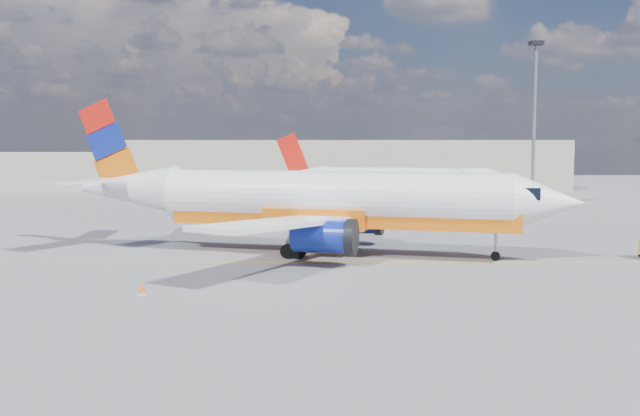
{
  "coord_description": "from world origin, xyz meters",
  "views": [
    {
      "loc": [
        -0.17,
        -42.94,
        7.94
      ],
      "look_at": [
        0.05,
        3.84,
        3.5
      ],
      "focal_mm": 40.0,
      "sensor_mm": 36.0,
      "label": 1
    }
  ],
  "objects": [
    {
      "name": "floodlight_mast",
      "position": [
        24.0,
        36.52,
        11.28
      ],
      "size": [
        1.37,
        1.37,
        18.82
      ],
      "color": "#9C9CA4",
      "rests_on": "ground"
    },
    {
      "name": "terminal_annex",
      "position": [
        -45.0,
        72.0,
        3.0
      ],
      "size": [
        26.0,
        10.0,
        6.0
      ],
      "primitive_type": "cube",
      "color": "#B4AC9B",
      "rests_on": "ground"
    },
    {
      "name": "taxi_line",
      "position": [
        0.0,
        3.0,
        0.01
      ],
      "size": [
        70.0,
        0.15,
        0.01
      ],
      "primitive_type": "cube",
      "color": "gold",
      "rests_on": "ground"
    },
    {
      "name": "ground",
      "position": [
        0.0,
        0.0,
        0.0
      ],
      "size": [
        240.0,
        240.0,
        0.0
      ],
      "primitive_type": "plane",
      "color": "slate",
      "rests_on": "ground"
    },
    {
      "name": "main_jet",
      "position": [
        -0.05,
        6.83,
        3.71
      ],
      "size": [
        36.86,
        28.14,
        11.14
      ],
      "rotation": [
        0.0,
        0.0,
        -0.26
      ],
      "color": "white",
      "rests_on": "ground"
    },
    {
      "name": "second_jet",
      "position": [
        9.82,
        43.53,
        2.98
      ],
      "size": [
        29.59,
        22.91,
        8.93
      ],
      "rotation": [
        0.0,
        0.0,
        -0.19
      ],
      "color": "white",
      "rests_on": "ground"
    },
    {
      "name": "terminal_main",
      "position": [
        5.0,
        75.0,
        4.0
      ],
      "size": [
        70.0,
        14.0,
        8.0
      ],
      "primitive_type": "cube",
      "color": "#B4AC9B",
      "rests_on": "ground"
    },
    {
      "name": "traffic_cone",
      "position": [
        -9.21,
        -6.61,
        0.28
      ],
      "size": [
        0.41,
        0.41,
        0.57
      ],
      "color": "white",
      "rests_on": "ground"
    }
  ]
}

